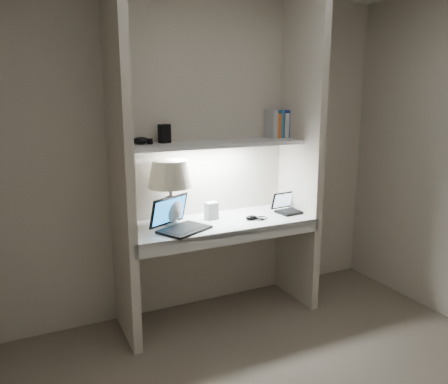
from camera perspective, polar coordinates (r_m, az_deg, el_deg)
back_wall at (r=3.49m, az=-2.57°, el=4.94°), size 3.20×0.01×2.50m
alcove_panel_left at (r=3.00m, az=-13.39°, el=3.41°), size 0.06×0.55×2.50m
alcove_panel_right at (r=3.60m, az=9.96°, el=5.01°), size 0.06×0.55×2.50m
desk at (r=3.34m, az=-0.63°, el=-4.14°), size 1.40×0.55×0.04m
desk_apron at (r=3.13m, az=1.40°, el=-5.89°), size 1.46×0.03×0.10m
shelf at (r=3.31m, az=-1.35°, el=6.29°), size 1.40×0.36×0.03m
strip_light at (r=3.31m, az=-1.35°, el=5.92°), size 0.60×0.04×0.02m
table_lamp at (r=3.20m, az=-7.03°, el=1.35°), size 0.33×0.33×0.48m
laptop_main at (r=3.14m, az=-5.95°, el=-3.95°), size 0.44×0.42×0.23m
laptop_netbook at (r=3.63m, az=8.49°, el=-1.99°), size 0.26×0.23×0.16m
speaker at (r=3.38m, az=-1.64°, el=-2.46°), size 0.10×0.08×0.13m
mouse at (r=3.37m, az=3.57°, el=-3.35°), size 0.10×0.06×0.04m
cable_coil at (r=3.42m, az=4.90°, el=-3.38°), size 0.09×0.09×0.01m
sticky_note at (r=3.22m, az=-11.78°, el=-4.65°), size 0.08×0.08×0.00m
book_row at (r=3.70m, az=7.26°, el=8.73°), size 0.21×0.15×0.23m
shelf_box at (r=3.26m, az=-7.79°, el=7.57°), size 0.09×0.07×0.14m
shelf_gadget at (r=3.18m, az=-10.82°, el=6.60°), size 0.13×0.09×0.05m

